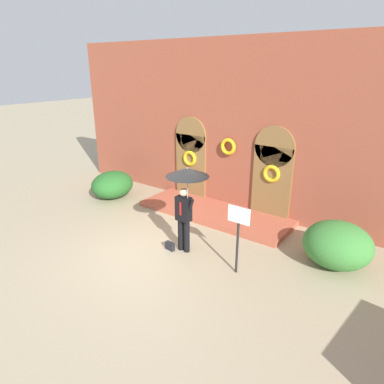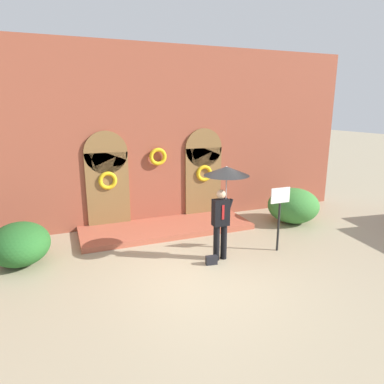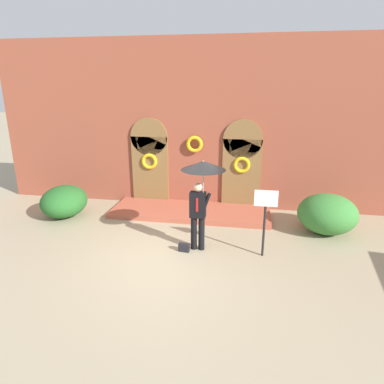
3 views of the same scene
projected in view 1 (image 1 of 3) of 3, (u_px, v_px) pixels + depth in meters
name	position (u px, v px, depth m)	size (l,w,h in m)	color
ground_plane	(152.00, 252.00, 9.24)	(80.00, 80.00, 0.00)	tan
building_facade	(233.00, 131.00, 11.44)	(14.00, 2.30, 5.60)	brown
person_with_umbrella	(186.00, 185.00, 8.61)	(1.10, 1.10, 2.36)	black
handbag	(170.00, 246.00, 9.32)	(0.28, 0.12, 0.22)	black
sign_post	(238.00, 229.00, 7.95)	(0.56, 0.06, 1.72)	black
shrub_left	(112.00, 185.00, 12.92)	(1.40, 1.65, 1.01)	#235B23
shrub_right	(338.00, 245.00, 8.46)	(1.67, 1.63, 1.14)	#387A33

